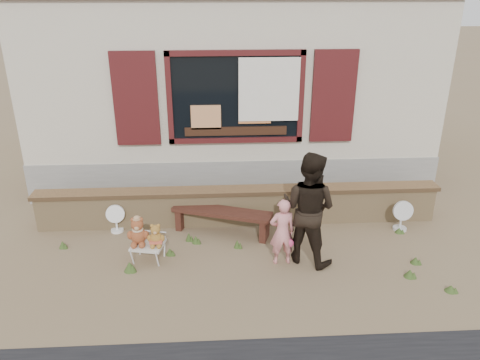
{
  "coord_description": "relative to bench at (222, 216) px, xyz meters",
  "views": [
    {
      "loc": [
        -0.41,
        -6.44,
        4.0
      ],
      "look_at": [
        0.0,
        0.6,
        1.0
      ],
      "focal_mm": 35.0,
      "sensor_mm": 36.0,
      "label": 1
    }
  ],
  "objects": [
    {
      "name": "brick_wall",
      "position": [
        0.31,
        0.36,
        0.02
      ],
      "size": [
        7.1,
        0.36,
        0.67
      ],
      "color": "tan",
      "rests_on": "ground"
    },
    {
      "name": "folding_chair",
      "position": [
        -1.16,
        -0.79,
        -0.06
      ],
      "size": [
        0.55,
        0.51,
        0.29
      ],
      "rotation": [
        0.0,
        0.0,
        -0.21
      ],
      "color": "beige",
      "rests_on": "ground"
    },
    {
      "name": "shopfront",
      "position": [
        0.31,
        3.85,
        1.68
      ],
      "size": [
        8.04,
        5.13,
        4.0
      ],
      "color": "#A59986",
      "rests_on": "ground"
    },
    {
      "name": "bench",
      "position": [
        0.0,
        0.0,
        0.0
      ],
      "size": [
        1.73,
        0.91,
        0.44
      ],
      "rotation": [
        0.0,
        0.0,
        -0.34
      ],
      "color": "#351912",
      "rests_on": "ground"
    },
    {
      "name": "fan_right",
      "position": [
        3.1,
        -0.07,
        -0.04
      ],
      "size": [
        0.35,
        0.24,
        0.56
      ],
      "rotation": [
        0.0,
        0.0,
        -0.04
      ],
      "color": "silver",
      "rests_on": "ground"
    },
    {
      "name": "teddy_bear_right",
      "position": [
        -1.02,
        -0.82,
        0.15
      ],
      "size": [
        0.31,
        0.28,
        0.36
      ],
      "primitive_type": null,
      "rotation": [
        0.0,
        0.0,
        -0.21
      ],
      "color": "brown",
      "rests_on": "folding_chair"
    },
    {
      "name": "adult",
      "position": [
        1.28,
        -0.9,
        0.56
      ],
      "size": [
        1.09,
        1.04,
        1.77
      ],
      "primitive_type": "imported",
      "rotation": [
        0.0,
        0.0,
        2.52
      ],
      "color": "black",
      "rests_on": "ground"
    },
    {
      "name": "ground",
      "position": [
        0.31,
        -0.64,
        -0.32
      ],
      "size": [
        80.0,
        80.0,
        0.0
      ],
      "primitive_type": "plane",
      "color": "brown",
      "rests_on": "ground"
    },
    {
      "name": "child",
      "position": [
        0.89,
        -0.97,
        0.22
      ],
      "size": [
        0.41,
        0.29,
        1.07
      ],
      "primitive_type": "imported",
      "rotation": [
        0.0,
        0.0,
        3.23
      ],
      "color": "pink",
      "rests_on": "ground"
    },
    {
      "name": "grass_tufts",
      "position": [
        0.58,
        -0.89,
        -0.26
      ],
      "size": [
        5.9,
        1.82,
        0.16
      ],
      "color": "#354C1E",
      "rests_on": "ground"
    },
    {
      "name": "fan_left",
      "position": [
        -1.82,
        0.16,
        -0.06
      ],
      "size": [
        0.32,
        0.22,
        0.51
      ],
      "rotation": [
        0.0,
        0.0,
        0.1
      ],
      "color": "white",
      "rests_on": "ground"
    },
    {
      "name": "teddy_bear_left",
      "position": [
        -1.29,
        -0.76,
        0.2
      ],
      "size": [
        0.38,
        0.35,
        0.45
      ],
      "primitive_type": null,
      "rotation": [
        0.0,
        0.0,
        -0.21
      ],
      "color": "brown",
      "rests_on": "folding_chair"
    }
  ]
}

